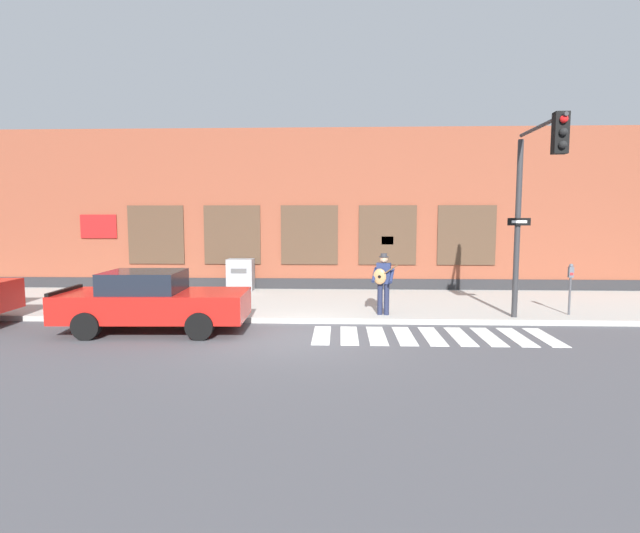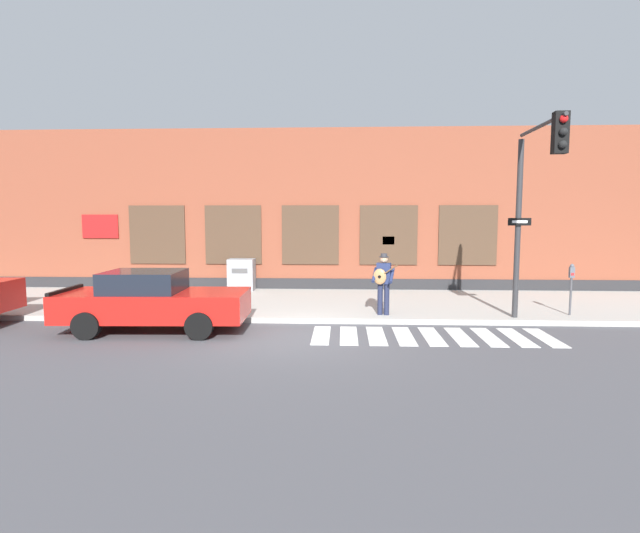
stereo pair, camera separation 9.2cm
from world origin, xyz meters
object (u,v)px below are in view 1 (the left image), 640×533
(red_car, at_px, (153,301))
(busker, at_px, (383,280))
(parking_meter, at_px, (570,281))
(utility_box, at_px, (241,275))
(traffic_light, at_px, (534,188))

(red_car, relative_size, busker, 2.71)
(parking_meter, bearing_deg, utility_box, 157.17)
(red_car, xyz_separation_m, traffic_light, (9.45, 0.33, 2.82))
(red_car, bearing_deg, utility_box, 80.51)
(red_car, relative_size, traffic_light, 0.94)
(busker, xyz_separation_m, traffic_light, (3.54, -1.27, 2.46))
(red_car, distance_m, parking_meter, 11.27)
(parking_meter, distance_m, utility_box, 10.97)
(busker, bearing_deg, red_car, -164.83)
(traffic_light, bearing_deg, red_car, -177.98)
(red_car, distance_m, busker, 6.13)
(busker, height_order, parking_meter, busker)
(traffic_light, relative_size, utility_box, 4.23)
(red_car, bearing_deg, busker, 15.17)
(red_car, height_order, utility_box, red_car)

